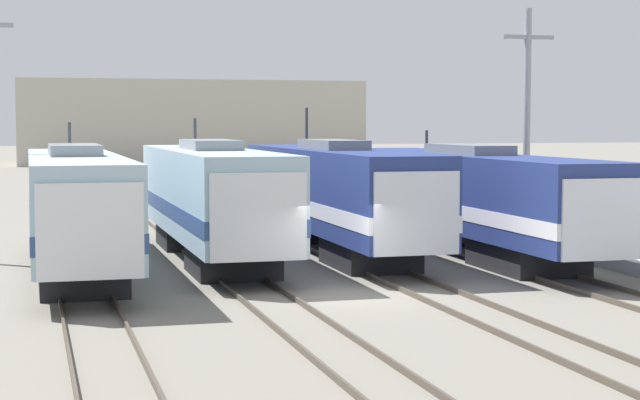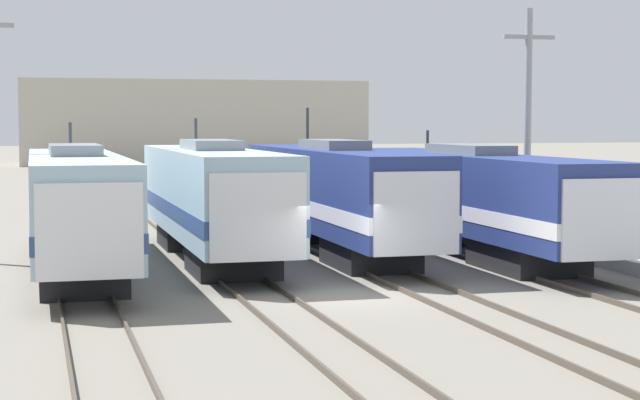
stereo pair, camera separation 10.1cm
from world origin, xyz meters
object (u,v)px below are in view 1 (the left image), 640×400
Objects in this scene: locomotive_far_right at (473,198)px; locomotive_far_left at (76,207)px; catenary_tower_right at (527,122)px; locomotive_center_right at (337,195)px; locomotive_center_left at (213,199)px.

locomotive_far_left is at bearing -175.49° from locomotive_far_right.
catenary_tower_right is (17.48, 3.18, 2.76)m from locomotive_far_left.
catenary_tower_right is at bearing 3.72° from locomotive_center_right.
catenary_tower_right is (3.14, 2.04, 2.81)m from locomotive_far_right.
locomotive_center_right reaches higher than locomotive_far_left.
locomotive_far_left is 9.93m from locomotive_center_right.
locomotive_center_left reaches higher than locomotive_far_right.
locomotive_center_left is (4.78, 1.75, 0.05)m from locomotive_far_left.
locomotive_center_right reaches higher than locomotive_center_left.
locomotive_center_left is at bearing 176.29° from locomotive_far_right.
locomotive_far_right is 4.68m from catenary_tower_right.
locomotive_far_right is (14.34, 1.13, -0.05)m from locomotive_far_left.
locomotive_far_left is 0.98× the size of locomotive_center_right.
locomotive_far_right is at bearing 4.51° from locomotive_far_left.
locomotive_center_right is at bearing 162.25° from locomotive_far_right.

